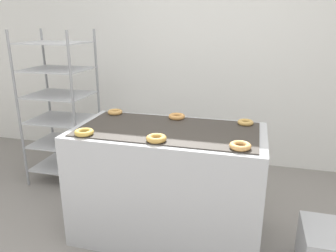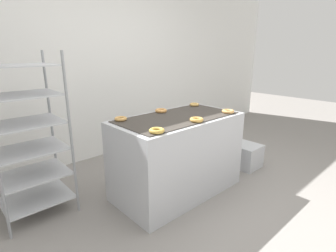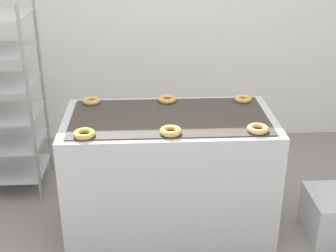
% 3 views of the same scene
% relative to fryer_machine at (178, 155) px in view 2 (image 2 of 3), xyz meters
% --- Properties ---
extents(ground_plane, '(14.00, 14.00, 0.00)m').
position_rel_fryer_machine_xyz_m(ground_plane, '(-0.00, -0.61, -0.42)').
color(ground_plane, gray).
extents(wall_back, '(8.00, 0.05, 2.80)m').
position_rel_fryer_machine_xyz_m(wall_back, '(-0.00, 1.52, 0.98)').
color(wall_back, white).
rests_on(wall_back, ground_plane).
extents(fryer_machine, '(1.35, 0.71, 0.85)m').
position_rel_fryer_machine_xyz_m(fryer_machine, '(0.00, 0.00, 0.00)').
color(fryer_machine, '#B7BABF').
rests_on(fryer_machine, ground_plane).
extents(baking_rack_cart, '(0.61, 0.51, 1.50)m').
position_rel_fryer_machine_xyz_m(baking_rack_cart, '(-1.26, 0.62, 0.34)').
color(baking_rack_cart, gray).
rests_on(baking_rack_cart, ground_plane).
extents(glaze_bin, '(0.34, 0.40, 0.31)m').
position_rel_fryer_machine_xyz_m(glaze_bin, '(1.11, -0.14, -0.27)').
color(glaze_bin, '#B7BABF').
rests_on(glaze_bin, ground_plane).
extents(donut_near_left, '(0.13, 0.13, 0.03)m').
position_rel_fryer_machine_xyz_m(donut_near_left, '(-0.51, -0.27, 0.44)').
color(donut_near_left, gold).
rests_on(donut_near_left, fryer_machine).
extents(donut_near_center, '(0.13, 0.13, 0.04)m').
position_rel_fryer_machine_xyz_m(donut_near_center, '(-0.01, -0.26, 0.44)').
color(donut_near_center, gold).
rests_on(donut_near_center, fryer_machine).
extents(donut_near_right, '(0.13, 0.13, 0.03)m').
position_rel_fryer_machine_xyz_m(donut_near_right, '(0.51, -0.25, 0.44)').
color(donut_near_right, tan).
rests_on(donut_near_right, fryer_machine).
extents(donut_far_left, '(0.12, 0.12, 0.03)m').
position_rel_fryer_machine_xyz_m(donut_far_left, '(-0.52, 0.26, 0.44)').
color(donut_far_left, tan).
rests_on(donut_far_left, fryer_machine).
extents(donut_far_center, '(0.13, 0.13, 0.03)m').
position_rel_fryer_machine_xyz_m(donut_far_center, '(-0.00, 0.26, 0.44)').
color(donut_far_center, '#D9974F').
rests_on(donut_far_center, fryer_machine).
extents(donut_far_right, '(0.12, 0.12, 0.03)m').
position_rel_fryer_machine_xyz_m(donut_far_right, '(0.52, 0.25, 0.44)').
color(donut_far_right, tan).
rests_on(donut_far_right, fryer_machine).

